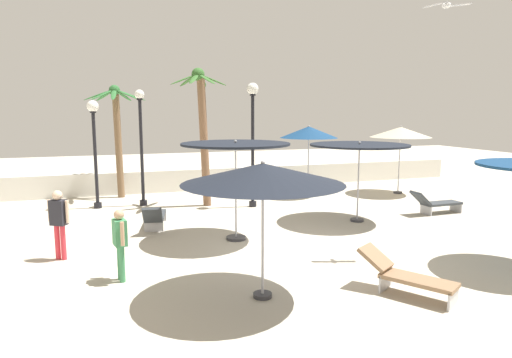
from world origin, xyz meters
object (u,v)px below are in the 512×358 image
at_px(patio_umbrella_0, 263,174).
at_px(lounge_chair_2, 436,203).
at_px(palm_tree_0, 117,125).
at_px(guest_0, 120,238).
at_px(patio_umbrella_1, 236,149).
at_px(patio_umbrella_4, 309,133).
at_px(patio_umbrella_3, 401,132).
at_px(lamp_post_0, 94,137).
at_px(lounge_chair_0, 155,216).
at_px(patio_umbrella_5, 359,147).
at_px(lamp_post_1, 141,138).
at_px(lounge_chair_1, 406,275).
at_px(guest_1, 59,218).
at_px(lamp_post_2, 253,125).
at_px(seagull_0, 447,5).
at_px(palm_tree_1, 202,122).

bearing_deg(patio_umbrella_0, lounge_chair_2, 30.70).
relative_size(palm_tree_0, guest_0, 2.97).
bearing_deg(patio_umbrella_1, patio_umbrella_4, 49.19).
relative_size(patio_umbrella_3, lamp_post_0, 0.74).
relative_size(patio_umbrella_0, lamp_post_0, 0.78).
bearing_deg(lounge_chair_0, patio_umbrella_1, -44.19).
height_order(patio_umbrella_3, lamp_post_0, lamp_post_0).
xyz_separation_m(patio_umbrella_4, palm_tree_0, (-7.60, 1.94, 0.33)).
bearing_deg(lounge_chair_0, patio_umbrella_5, -10.69).
bearing_deg(lamp_post_1, lounge_chair_1, -68.37).
xyz_separation_m(lamp_post_1, lounge_chair_1, (4.07, -10.26, -2.15)).
bearing_deg(patio_umbrella_0, patio_umbrella_1, 80.97).
distance_m(patio_umbrella_4, guest_1, 11.09).
bearing_deg(lamp_post_0, palm_tree_0, 65.98).
relative_size(lamp_post_1, lamp_post_2, 0.95).
xyz_separation_m(patio_umbrella_5, lounge_chair_2, (3.14, 0.06, -2.00)).
height_order(patio_umbrella_0, patio_umbrella_1, patio_umbrella_1).
bearing_deg(patio_umbrella_4, patio_umbrella_3, -14.93).
distance_m(patio_umbrella_0, lamp_post_0, 10.01).
distance_m(patio_umbrella_4, palm_tree_0, 7.85).
height_order(patio_umbrella_1, guest_1, patio_umbrella_1).
bearing_deg(palm_tree_0, seagull_0, -56.08).
bearing_deg(lamp_post_1, palm_tree_1, -19.75).
height_order(patio_umbrella_3, lamp_post_1, lamp_post_1).
distance_m(lounge_chair_0, seagull_0, 9.63).
bearing_deg(patio_umbrella_4, lounge_chair_1, -104.98).
relative_size(patio_umbrella_1, lounge_chair_1, 1.57).
relative_size(patio_umbrella_0, lounge_chair_1, 1.63).
bearing_deg(patio_umbrella_5, guest_0, -158.32).
distance_m(patio_umbrella_3, lounge_chair_1, 11.60).
height_order(lamp_post_1, guest_0, lamp_post_1).
distance_m(patio_umbrella_1, patio_umbrella_5, 4.36).
distance_m(palm_tree_1, lounge_chair_2, 8.74).
distance_m(patio_umbrella_0, seagull_0, 6.09).
bearing_deg(palm_tree_0, patio_umbrella_3, -14.54).
bearing_deg(palm_tree_1, patio_umbrella_0, -94.87).
height_order(palm_tree_0, guest_0, palm_tree_0).
bearing_deg(lounge_chair_0, lounge_chair_1, -58.92).
relative_size(palm_tree_1, lamp_post_0, 1.30).
bearing_deg(guest_1, patio_umbrella_0, -43.74).
relative_size(lounge_chair_1, seagull_0, 1.73).
distance_m(lamp_post_0, guest_0, 7.97).
xyz_separation_m(lounge_chair_0, guest_0, (-1.16, -4.15, 0.54)).
bearing_deg(lounge_chair_2, patio_umbrella_1, -173.71).
height_order(palm_tree_1, lamp_post_2, palm_tree_1).
relative_size(patio_umbrella_5, guest_1, 1.85).
relative_size(lounge_chair_2, seagull_0, 1.75).
bearing_deg(palm_tree_0, patio_umbrella_0, -79.32).
distance_m(patio_umbrella_1, lamp_post_1, 5.86).
xyz_separation_m(lamp_post_2, guest_1, (-6.28, -4.29, -2.01)).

